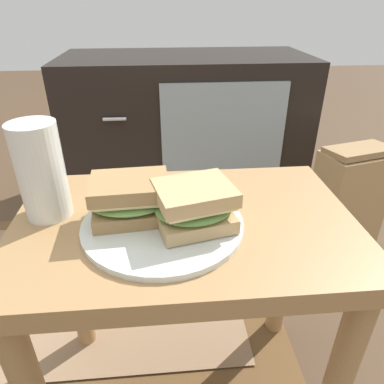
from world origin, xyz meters
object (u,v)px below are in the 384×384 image
object	(u,v)px
plate	(163,224)
sandwich_back	(194,206)
paper_bag	(349,196)
sandwich_front	(130,200)
beer_glass	(41,172)
tv_cabinet	(186,127)

from	to	relation	value
plate	sandwich_back	size ratio (longest dim) A/B	1.82
paper_bag	sandwich_front	bearing A→B (deg)	-142.85
beer_glass	plate	bearing A→B (deg)	-16.03
plate	beer_glass	world-z (taller)	beer_glass
sandwich_front	tv_cabinet	bearing A→B (deg)	80.70
tv_cabinet	sandwich_front	distance (m)	0.99
tv_cabinet	plate	xyz separation A→B (m)	(-0.11, -0.97, 0.17)
tv_cabinet	sandwich_front	world-z (taller)	tv_cabinet
plate	tv_cabinet	bearing A→B (deg)	83.65
sandwich_back	paper_bag	bearing A→B (deg)	42.95
plate	sandwich_back	world-z (taller)	sandwich_back
plate	paper_bag	xyz separation A→B (m)	(0.63, 0.53, -0.29)
paper_bag	plate	bearing A→B (deg)	-140.05
beer_glass	paper_bag	world-z (taller)	beer_glass
tv_cabinet	paper_bag	distance (m)	0.69
sandwich_front	beer_glass	bearing A→B (deg)	164.00
sandwich_back	beer_glass	distance (m)	0.25
sandwich_front	beer_glass	xyz separation A→B (m)	(-0.14, 0.04, 0.03)
sandwich_front	sandwich_back	distance (m)	0.10
tv_cabinet	sandwich_back	bearing A→B (deg)	-93.44
tv_cabinet	paper_bag	size ratio (longest dim) A/B	2.67
sandwich_front	beer_glass	size ratio (longest dim) A/B	0.87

